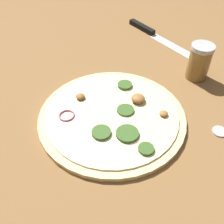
{
  "coord_description": "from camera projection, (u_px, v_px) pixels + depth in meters",
  "views": [
    {
      "loc": [
        0.4,
        0.23,
        0.47
      ],
      "look_at": [
        0.0,
        0.0,
        0.02
      ],
      "focal_mm": 42.0,
      "sensor_mm": 36.0,
      "label": 1
    }
  ],
  "objects": [
    {
      "name": "spice_jar",
      "position": [
        199.0,
        62.0,
        0.74
      ],
      "size": [
        0.06,
        0.06,
        0.1
      ],
      "color": "olive",
      "rests_on": "ground_plane"
    },
    {
      "name": "loose_cap",
      "position": [
        220.0,
        131.0,
        0.62
      ],
      "size": [
        0.04,
        0.04,
        0.01
      ],
      "color": "#B2B2B7",
      "rests_on": "ground_plane"
    },
    {
      "name": "ground_plane",
      "position": [
        112.0,
        118.0,
        0.65
      ],
      "size": [
        3.0,
        3.0,
        0.0
      ],
      "primitive_type": "plane",
      "color": "brown"
    },
    {
      "name": "knife",
      "position": [
        151.0,
        33.0,
        0.97
      ],
      "size": [
        0.16,
        0.32,
        0.02
      ],
      "rotation": [
        0.0,
        0.0,
        1.16
      ],
      "color": "silver",
      "rests_on": "ground_plane"
    },
    {
      "name": "pizza",
      "position": [
        112.0,
        116.0,
        0.65
      ],
      "size": [
        0.36,
        0.36,
        0.03
      ],
      "color": "beige",
      "rests_on": "ground_plane"
    }
  ]
}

